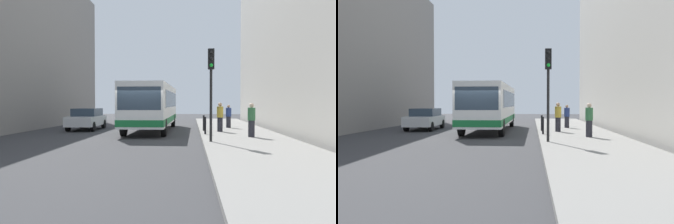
% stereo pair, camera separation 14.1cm
% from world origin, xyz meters
% --- Properties ---
extents(ground_plane, '(80.00, 80.00, 0.00)m').
position_xyz_m(ground_plane, '(0.00, 0.00, 0.00)').
color(ground_plane, '#38383A').
extents(sidewalk, '(4.40, 40.00, 0.15)m').
position_xyz_m(sidewalk, '(5.40, 0.00, 0.07)').
color(sidewalk, gray).
rests_on(sidewalk, ground).
extents(building_right, '(7.00, 32.00, 14.16)m').
position_xyz_m(building_right, '(11.50, 4.00, 7.08)').
color(building_right, '#BCB7AD').
rests_on(building_right, ground).
extents(bus, '(2.68, 11.05, 3.00)m').
position_xyz_m(bus, '(0.10, 5.00, 1.73)').
color(bus, white).
rests_on(bus, ground).
extents(car_beside_bus, '(1.92, 4.43, 1.48)m').
position_xyz_m(car_beside_bus, '(-4.53, 5.49, 0.78)').
color(car_beside_bus, silver).
rests_on(car_beside_bus, ground).
extents(traffic_light, '(0.28, 0.33, 4.10)m').
position_xyz_m(traffic_light, '(3.55, -2.73, 3.01)').
color(traffic_light, black).
rests_on(traffic_light, sidewalk).
extents(bollard_near, '(0.11, 0.11, 0.95)m').
position_xyz_m(bollard_near, '(3.45, 0.95, 0.62)').
color(bollard_near, black).
rests_on(bollard_near, sidewalk).
extents(bollard_mid, '(0.11, 0.11, 0.95)m').
position_xyz_m(bollard_mid, '(3.45, 3.36, 0.62)').
color(bollard_mid, black).
rests_on(bollard_mid, sidewalk).
extents(pedestrian_near_signal, '(0.38, 0.38, 1.71)m').
position_xyz_m(pedestrian_near_signal, '(5.70, -0.50, 1.00)').
color(pedestrian_near_signal, '#26262D').
rests_on(pedestrian_near_signal, sidewalk).
extents(pedestrian_mid_sidewalk, '(0.38, 0.38, 1.73)m').
position_xyz_m(pedestrian_mid_sidewalk, '(4.40, 2.72, 1.02)').
color(pedestrian_mid_sidewalk, '#26262D').
rests_on(pedestrian_mid_sidewalk, sidewalk).
extents(pedestrian_far_sidewalk, '(0.38, 0.38, 1.58)m').
position_xyz_m(pedestrian_far_sidewalk, '(5.26, 6.04, 0.94)').
color(pedestrian_far_sidewalk, '#26262D').
rests_on(pedestrian_far_sidewalk, sidewalk).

